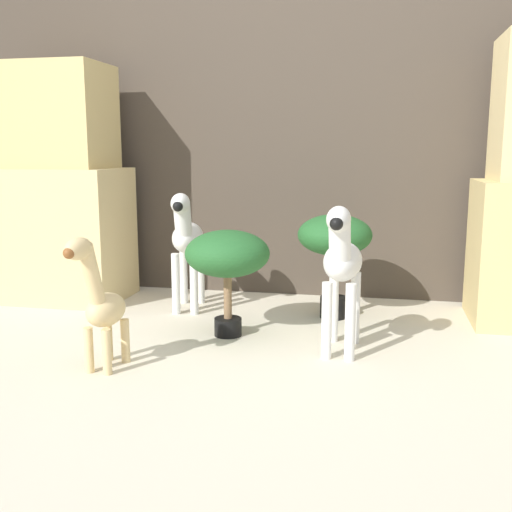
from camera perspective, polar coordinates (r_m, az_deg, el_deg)
The scene contains 8 objects.
ground_plane at distance 2.26m, azimuth -1.78°, elevation -12.55°, with size 14.00×14.00×0.00m, color beige.
wall_back at distance 3.61m, azimuth 4.00°, elevation 13.73°, with size 6.40×0.08×2.20m.
rock_pillar_left at distance 3.69m, azimuth -19.01°, elevation 5.61°, with size 0.85×0.50×1.34m.
zebra_right at distance 2.55m, azimuth 8.17°, elevation -0.72°, with size 0.18×0.48×0.65m.
zebra_left at distance 3.24m, azimuth -6.63°, elevation 1.63°, with size 0.21×0.48×0.65m.
giraffe_figurine at distance 2.43m, azimuth -14.61°, elevation -4.25°, with size 0.15×0.36×0.56m.
potted_palm_front at distance 3.10m, azimuth 7.50°, elevation 1.51°, with size 0.38×0.38×0.54m.
potted_palm_back at distance 2.78m, azimuth -2.74°, elevation -0.08°, with size 0.39×0.39×0.50m.
Camera 1 is at (0.49, -2.02, 0.87)m, focal length 42.00 mm.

